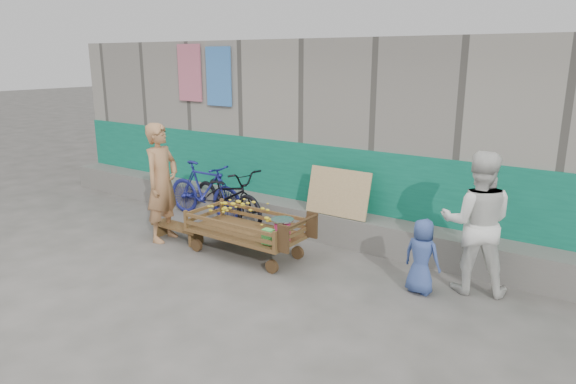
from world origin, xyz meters
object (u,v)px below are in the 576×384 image
Objects in this scene: bench at (178,229)px; bicycle_dark at (228,196)px; bicycle_blue at (205,190)px; woman at (477,223)px; child at (422,256)px; vendor_man at (162,183)px; banana_cart at (244,220)px.

bench is 1.10m from bicycle_dark.
woman is at bearing -94.58° from bicycle_blue.
child is 0.50× the size of bicycle_dark.
vendor_man is 3.96m from child.
bench is 3.74m from child.
vendor_man is 1.25m from bicycle_dark.
banana_cart is 1.48m from bicycle_dark.
banana_cart is 2.51m from child.
bench is 1.21m from bicycle_blue.
bicycle_blue is at bearing 113.26° from bench.
woman is at bearing -80.20° from bicycle_dark.
bicycle_blue is (-4.17, 0.69, 0.03)m from child.
woman is 1.87× the size of child.
banana_cart is 1.92× the size of bench.
child is (2.49, 0.27, -0.06)m from banana_cart.
woman reaches higher than banana_cart.
bench is 0.76m from vendor_man.
vendor_man is 1.05× the size of woman.
woman is 4.13m from bicycle_dark.
vendor_man reaches higher than bicycle_blue.
bicycle_dark is (0.08, 1.05, 0.31)m from bench.
vendor_man is at bearing 179.75° from bicycle_dark.
banana_cart is 0.99× the size of vendor_man.
bench is at bearing -74.80° from vendor_man.
child is 4.23m from bicycle_blue.
bicycle_blue is (-1.68, 0.96, -0.02)m from banana_cart.
bench is 0.57× the size of bicycle_blue.
banana_cart is 3.07m from woman.
vendor_man is 4.48m from woman.
vendor_man reaches higher than child.
banana_cart is at bearing 5.23° from bench.
vendor_man is 1.97× the size of child.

